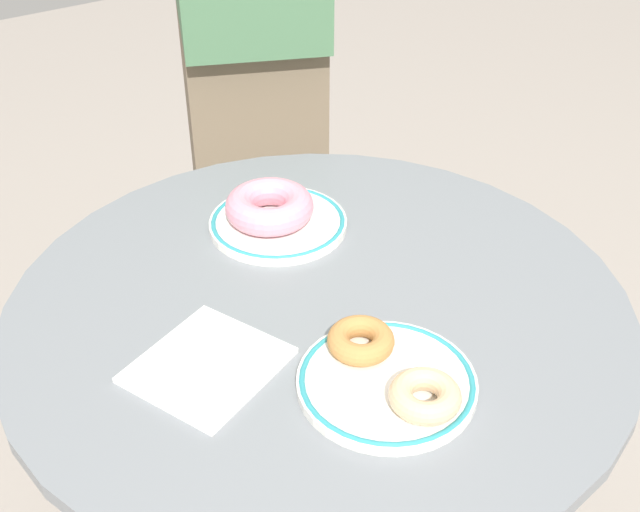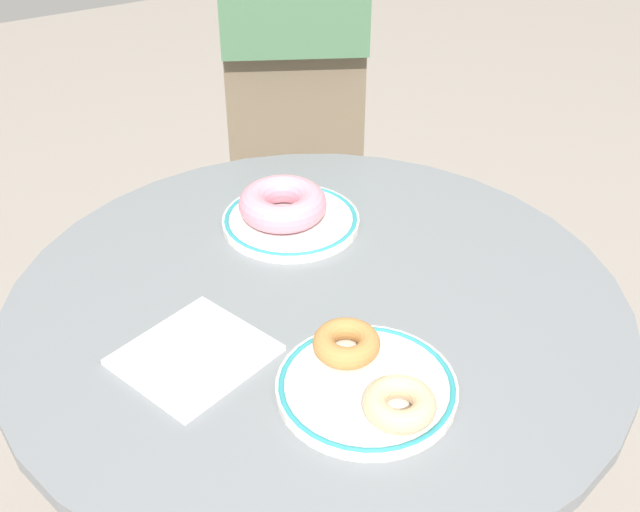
% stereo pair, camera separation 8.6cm
% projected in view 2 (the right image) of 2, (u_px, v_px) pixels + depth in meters
% --- Properties ---
extents(cafe_table, '(0.68, 0.68, 0.75)m').
position_uv_depth(cafe_table, '(317.00, 433.00, 0.99)').
color(cafe_table, slate).
rests_on(cafe_table, ground).
extents(plate_left, '(0.17, 0.17, 0.01)m').
position_uv_depth(plate_left, '(291.00, 220.00, 0.99)').
color(plate_left, white).
rests_on(plate_left, cafe_table).
extents(plate_right, '(0.17, 0.17, 0.01)m').
position_uv_depth(plate_right, '(367.00, 387.00, 0.75)').
color(plate_right, white).
rests_on(plate_right, cafe_table).
extents(donut_pink_frosted, '(0.15, 0.15, 0.04)m').
position_uv_depth(donut_pink_frosted, '(283.00, 204.00, 0.98)').
color(donut_pink_frosted, pink).
rests_on(donut_pink_frosted, plate_left).
extents(donut_glazed, '(0.08, 0.08, 0.02)m').
position_uv_depth(donut_glazed, '(400.00, 404.00, 0.71)').
color(donut_glazed, '#E0B789').
rests_on(donut_glazed, plate_right).
extents(donut_old_fashioned, '(0.09, 0.09, 0.02)m').
position_uv_depth(donut_old_fashioned, '(346.00, 343.00, 0.77)').
color(donut_old_fashioned, '#BC7F42').
rests_on(donut_old_fashioned, plate_right).
extents(paper_napkin, '(0.16, 0.17, 0.01)m').
position_uv_depth(paper_napkin, '(194.00, 355.00, 0.79)').
color(paper_napkin, white).
rests_on(paper_napkin, cafe_table).
extents(person_figure, '(0.46, 0.37, 1.63)m').
position_uv_depth(person_figure, '(291.00, 44.00, 1.37)').
color(person_figure, brown).
rests_on(person_figure, ground).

